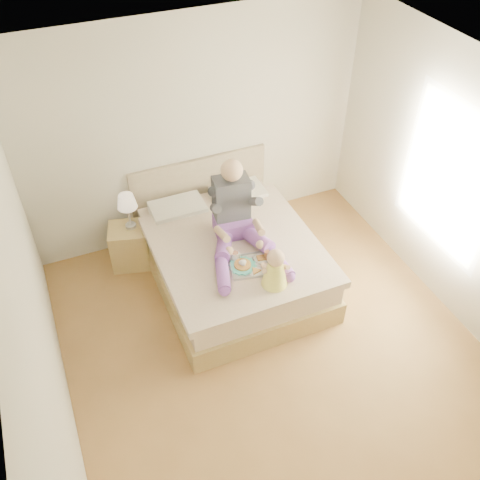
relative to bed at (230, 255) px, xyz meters
name	(u,v)px	position (x,y,z in m)	size (l,w,h in m)	color
room	(285,229)	(0.08, -1.08, 1.19)	(4.02, 4.22, 2.71)	brown
bed	(230,255)	(0.00, 0.00, 0.00)	(1.70, 2.18, 1.00)	#997E47
nightstand	(130,246)	(-1.00, 0.65, -0.06)	(0.51, 0.48, 0.52)	#997E47
lamp	(127,203)	(-0.95, 0.66, 0.55)	(0.22, 0.22, 0.45)	#B6B8BE
adult	(237,220)	(0.04, -0.10, 0.57)	(0.79, 1.16, 0.94)	#713D9A
tray	(251,264)	(0.02, -0.53, 0.32)	(0.50, 0.43, 0.13)	#B6B8BE
baby	(275,270)	(0.13, -0.83, 0.47)	(0.28, 0.39, 0.43)	#FFFA50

